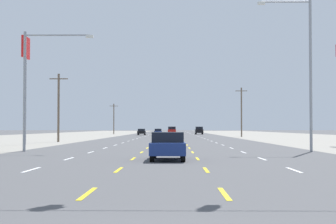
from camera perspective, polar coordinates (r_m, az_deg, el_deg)
The scene contains 14 objects.
ground_plane at distance 72.40m, azimuth 0.27°, elevation -3.07°, with size 572.00×572.00×0.00m, color #4C4C4F.
lane_markings at distance 110.90m, azimuth 0.39°, elevation -2.60°, with size 10.64×227.60×0.01m.
signal_span_wire at distance 16.60m, azimuth -2.45°, elevation 11.88°, with size 26.47×0.53×9.63m.
sedan_center_turn_nearest at distance 27.38m, azimuth -0.01°, elevation -3.69°, with size 1.80×4.50×1.46m.
sedan_far_left_near at distance 121.80m, azimuth -2.90°, elevation -2.17°, with size 1.80×4.50×1.46m.
sedan_inner_left_mid at distance 127.60m, azimuth -1.08°, elevation -2.15°, with size 1.80×4.50×1.46m.
suv_center_turn_midfar at distance 128.68m, azimuth 0.43°, elevation -2.03°, with size 1.98×4.90×1.98m.
suv_far_right_far at distance 134.54m, azimuth 3.41°, elevation -2.01°, with size 1.98×4.90×1.98m.
pole_sign_left_row_1 at distance 54.52m, azimuth -15.29°, elevation 5.34°, with size 0.24×2.29×10.85m.
streetlight_left_row_0 at distance 38.36m, azimuth -14.50°, elevation 3.44°, with size 4.97×0.26×8.55m.
streetlight_right_row_0 at distance 38.31m, azimuth 14.82°, elevation 5.08°, with size 3.81×0.26×10.90m.
utility_pole_left_row_1 at distance 63.33m, azimuth -11.87°, elevation 0.62°, with size 2.20×0.26×8.12m.
utility_pole_right_row_2 at distance 97.64m, azimuth 8.03°, elevation 0.09°, with size 2.20×0.26×9.14m.
utility_pole_left_row_3 at distance 137.49m, azimuth -5.94°, elevation -0.68°, with size 2.20×0.26×8.01m.
Camera 1 is at (0.46, -6.38, 1.69)m, focal length 55.81 mm.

